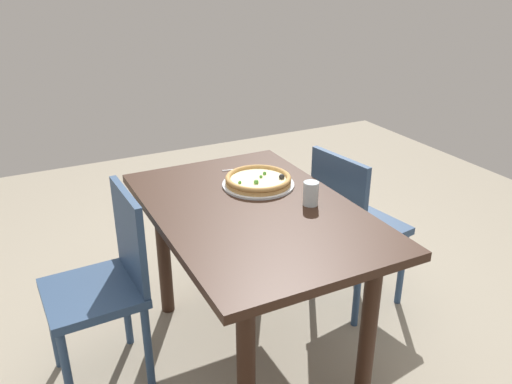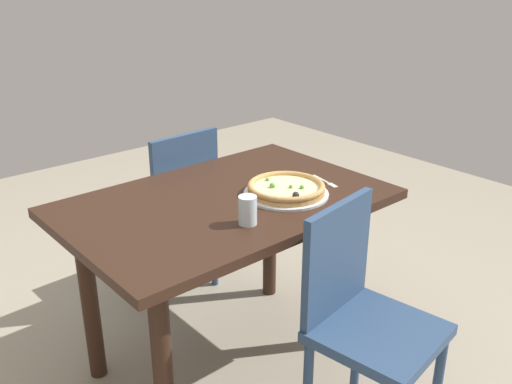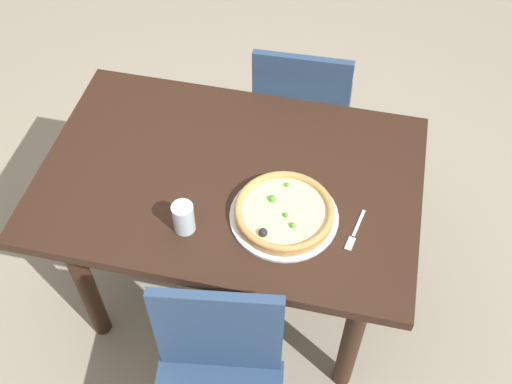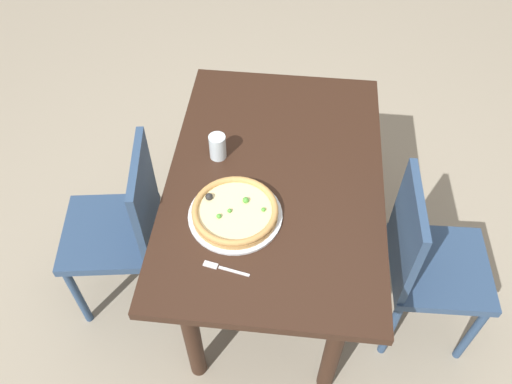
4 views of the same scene
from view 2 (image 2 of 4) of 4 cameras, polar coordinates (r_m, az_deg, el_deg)
ground_plane at (r=2.65m, az=-2.76°, el=-16.31°), size 6.00×6.00×0.00m
dining_table at (r=2.30m, az=-3.06°, el=-3.40°), size 1.27×0.84×0.78m
chair_near at (r=2.92m, az=-8.33°, el=-1.24°), size 0.41×0.41×0.90m
chair_far at (r=2.06m, az=10.78°, el=-12.27°), size 0.45×0.45×0.90m
plate at (r=2.28m, az=3.07°, el=-0.16°), size 0.35×0.35×0.01m
pizza at (r=2.27m, az=3.09°, el=0.42°), size 0.32×0.32×0.05m
fork at (r=2.43m, az=7.18°, el=1.00°), size 0.05×0.16×0.00m
drinking_glass at (r=2.01m, az=-0.85°, el=-1.87°), size 0.07×0.07×0.11m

